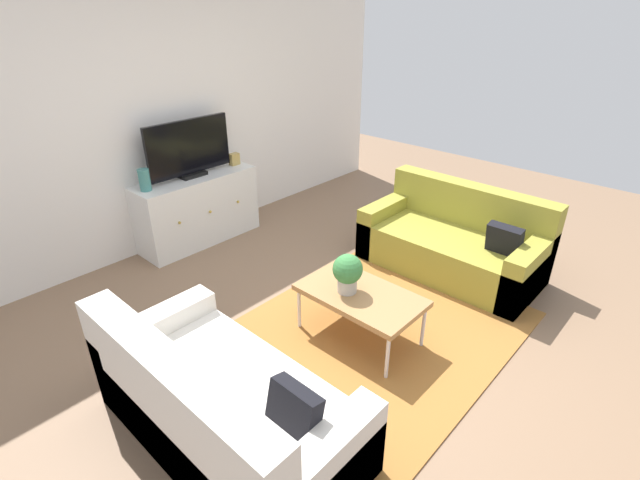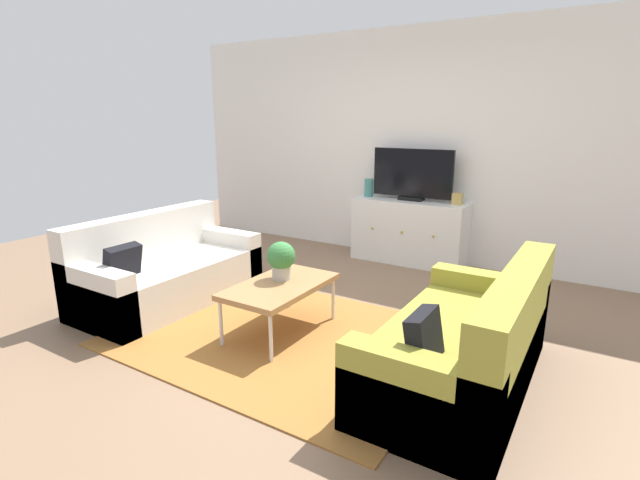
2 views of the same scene
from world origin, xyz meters
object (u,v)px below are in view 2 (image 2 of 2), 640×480
Objects in this scene: glass_vase at (369,188)px; mantel_clock at (457,199)px; flat_screen_tv at (412,175)px; tv_console at (409,231)px; couch_right_side at (471,349)px; coffee_table at (280,287)px; potted_plant at (281,259)px; couch_left_side at (163,272)px.

glass_vase is 1.09m from mantel_clock.
mantel_clock is at bearing -2.11° from flat_screen_tv.
mantel_clock is (0.54, 0.00, 0.44)m from tv_console.
couch_right_side reaches higher than coffee_table.
potted_plant is at bearing 120.24° from coffee_table.
glass_vase is at bearing -177.89° from flat_screen_tv.
coffee_table is (1.37, 0.01, 0.12)m from couch_left_side.
mantel_clock is at bearing 71.94° from potted_plant.
couch_right_side is at bearing -0.46° from coffee_table.
couch_left_side is 7.82× the size of glass_vase.
mantel_clock reaches higher than potted_plant.
flat_screen_tv is at bearing 85.08° from potted_plant.
couch_left_side is at bearing -122.47° from tv_console.
tv_console is at bearing -0.00° from glass_vase.
glass_vase is at bearing 67.85° from couch_left_side.
tv_console is 1.39× the size of flat_screen_tv.
coffee_table is 2.48m from flat_screen_tv.
mantel_clock is (-0.82, 2.37, 0.54)m from couch_right_side.
tv_console is at bearing -90.00° from flat_screen_tv.
glass_vase reaches higher than couch_right_side.
couch_right_side is 2.57m from mantel_clock.
mantel_clock reaches higher than couch_right_side.
flat_screen_tv is at bearing 119.62° from couch_right_side.
potted_plant reaches higher than coffee_table.
glass_vase is 1.66× the size of mantel_clock.
couch_left_side is 2.82m from tv_console.
couch_right_side is 3.10m from glass_vase.
couch_left_side is 3.19m from mantel_clock.
couch_right_side is 12.97× the size of mantel_clock.
potted_plant is at bearing -94.96° from tv_console.
mantel_clock is (0.74, 2.27, 0.22)m from potted_plant.
potted_plant is at bearing -81.33° from glass_vase.
couch_left_side reaches higher than tv_console.
potted_plant is (1.31, 0.10, 0.32)m from couch_left_side.
glass_vase is (-0.54, -0.02, -0.19)m from flat_screen_tv.
tv_console is 0.70m from mantel_clock.
couch_left_side is at bearing -179.49° from coffee_table.
glass_vase is (-0.35, 2.27, 0.27)m from potted_plant.
couch_left_side is at bearing -112.15° from glass_vase.
couch_left_side is 1.79× the size of coffee_table.
coffee_table is at bearing -93.53° from tv_console.
couch_left_side reaches higher than potted_plant.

